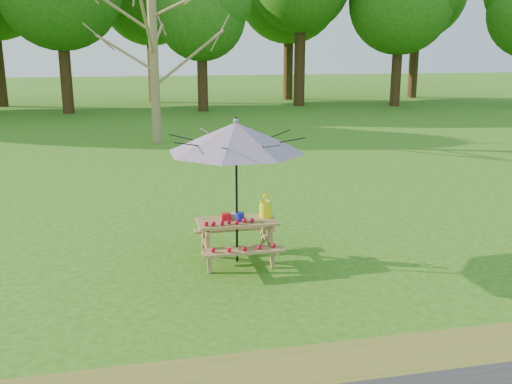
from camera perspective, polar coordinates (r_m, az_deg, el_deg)
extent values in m
cylinder|color=#92744F|center=(20.01, -10.14, 12.00)|extent=(0.33, 0.33, 5.02)
cube|color=olive|center=(8.73, -1.93, -2.97)|extent=(1.20, 0.62, 0.04)
cube|color=olive|center=(8.31, -1.21, -5.98)|extent=(1.20, 0.22, 0.04)
cube|color=olive|center=(9.33, -2.53, -3.69)|extent=(1.20, 0.22, 0.04)
cylinder|color=black|center=(8.60, -1.95, 0.06)|extent=(0.04, 0.04, 2.25)
cone|color=#219BBB|center=(8.43, -2.00, 5.50)|extent=(2.72, 2.72, 0.44)
sphere|color=#219BBB|center=(8.40, -2.01, 7.14)|extent=(0.08, 0.08, 0.08)
cube|color=red|center=(8.75, -3.02, -2.46)|extent=(0.14, 0.12, 0.10)
cylinder|color=#151DAB|center=(8.67, -1.61, -2.50)|extent=(0.13, 0.13, 0.13)
cube|color=beige|center=(8.84, -2.48, -2.38)|extent=(0.13, 0.13, 0.07)
cylinder|color=#FCF70D|center=(8.87, 0.97, -1.90)|extent=(0.19, 0.19, 0.19)
imported|color=#F9FF28|center=(8.82, 0.98, -0.76)|extent=(0.33, 0.31, 0.29)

